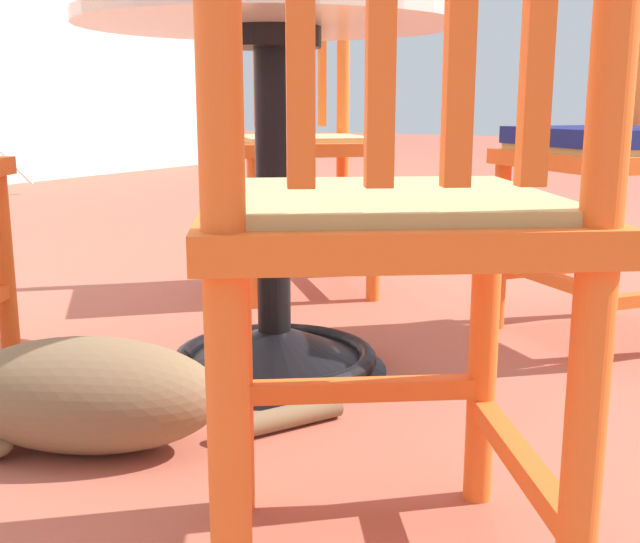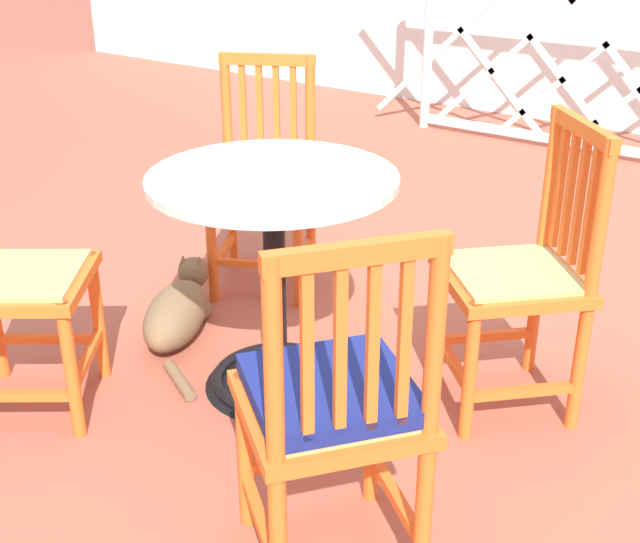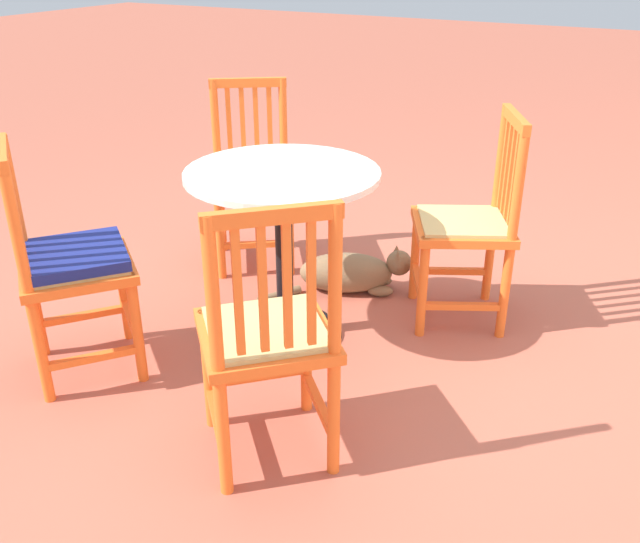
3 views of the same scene
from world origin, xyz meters
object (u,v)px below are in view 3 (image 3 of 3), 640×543
at_px(orange_chair_near_fence, 70,265).
at_px(cafe_table, 285,275).
at_px(tabby_cat, 354,273).
at_px(orange_chair_facing_out, 268,339).
at_px(orange_chair_at_corner, 252,181).
at_px(orange_chair_tucked_in, 469,226).

bearing_deg(orange_chair_near_fence, cafe_table, 136.47).
bearing_deg(tabby_cat, orange_chair_facing_out, 13.12).
distance_m(orange_chair_near_fence, orange_chair_at_corner, 1.18).
relative_size(orange_chair_near_fence, tabby_cat, 1.53).
bearing_deg(orange_chair_tucked_in, tabby_cat, -88.93).
xyz_separation_m(orange_chair_facing_out, orange_chair_tucked_in, (-1.18, 0.26, 0.00)).
distance_m(orange_chair_near_fence, orange_chair_tucked_in, 1.61).
bearing_deg(cafe_table, tabby_cat, 171.70).
xyz_separation_m(orange_chair_near_fence, orange_chair_at_corner, (-1.18, 0.02, -0.01)).
xyz_separation_m(cafe_table, tabby_cat, (-0.50, 0.07, -0.19)).
distance_m(cafe_table, orange_chair_facing_out, 0.77).
relative_size(cafe_table, orange_chair_near_fence, 0.83).
relative_size(orange_chair_near_fence, orange_chair_tucked_in, 1.00).
height_order(orange_chair_tucked_in, tabby_cat, orange_chair_tucked_in).
distance_m(orange_chair_tucked_in, orange_chair_at_corner, 1.14).
relative_size(orange_chair_at_corner, tabby_cat, 1.53).
bearing_deg(orange_chair_facing_out, cafe_table, -152.55).
xyz_separation_m(orange_chair_tucked_in, orange_chair_at_corner, (-0.07, -1.14, 0.00)).
xyz_separation_m(orange_chair_near_fence, orange_chair_tucked_in, (-1.11, 1.17, -0.01)).
height_order(orange_chair_near_fence, tabby_cat, orange_chair_near_fence).
distance_m(orange_chair_near_fence, tabby_cat, 1.32).
xyz_separation_m(cafe_table, orange_chair_tucked_in, (-0.51, 0.60, 0.15)).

